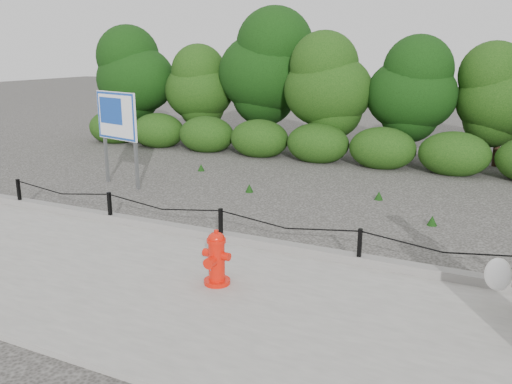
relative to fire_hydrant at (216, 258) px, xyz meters
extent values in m
plane|color=#2D2B28|center=(-0.84, 1.60, -0.47)|extent=(90.00, 90.00, 0.00)
cube|color=gray|center=(-0.84, -0.40, -0.43)|extent=(14.00, 4.00, 0.08)
cube|color=slate|center=(-0.84, 1.65, -0.32)|extent=(14.00, 0.22, 0.14)
cube|color=black|center=(-5.84, 1.60, -0.09)|extent=(0.06, 0.06, 0.60)
cube|color=black|center=(-3.34, 1.60, -0.09)|extent=(0.06, 0.06, 0.60)
cube|color=black|center=(-0.84, 1.60, -0.09)|extent=(0.06, 0.06, 0.60)
cube|color=black|center=(1.66, 1.60, -0.09)|extent=(0.06, 0.06, 0.60)
cylinder|color=black|center=(-4.59, 1.60, 0.13)|extent=(2.50, 0.02, 0.02)
cylinder|color=black|center=(-2.09, 1.60, 0.13)|extent=(2.50, 0.02, 0.02)
cylinder|color=black|center=(0.41, 1.60, 0.13)|extent=(2.50, 0.02, 0.02)
cylinder|color=black|center=(2.91, 1.60, 0.13)|extent=(2.50, 0.02, 0.02)
cylinder|color=black|center=(-9.34, 10.20, 0.56)|extent=(0.18, 0.18, 2.06)
ellipsoid|color=#174610|center=(-9.34, 10.20, 2.00)|extent=(3.05, 2.64, 3.30)
cylinder|color=black|center=(-6.84, 10.60, 0.39)|extent=(0.18, 0.18, 1.73)
ellipsoid|color=#174610|center=(-6.84, 10.60, 1.60)|extent=(2.56, 2.21, 2.77)
cylinder|color=black|center=(-4.34, 11.00, 0.69)|extent=(0.18, 0.18, 2.32)
ellipsoid|color=#174610|center=(-4.34, 11.00, 2.32)|extent=(3.44, 2.97, 3.72)
cylinder|color=black|center=(-1.84, 10.20, 0.49)|extent=(0.18, 0.18, 1.92)
ellipsoid|color=#174610|center=(-1.84, 10.20, 1.83)|extent=(2.84, 2.45, 3.07)
cylinder|color=black|center=(0.66, 10.60, 0.45)|extent=(0.18, 0.18, 1.85)
ellipsoid|color=#174610|center=(0.66, 10.60, 1.75)|extent=(2.74, 2.37, 2.96)
cylinder|color=black|center=(3.16, 11.00, 0.41)|extent=(0.18, 0.18, 1.76)
ellipsoid|color=#174610|center=(3.16, 11.00, 1.64)|extent=(2.60, 2.25, 2.81)
cylinder|color=red|center=(0.00, 0.01, -0.36)|extent=(0.40, 0.40, 0.06)
cylinder|color=red|center=(0.00, 0.01, -0.04)|extent=(0.24, 0.24, 0.58)
cylinder|color=red|center=(0.00, 0.01, 0.27)|extent=(0.29, 0.29, 0.05)
ellipsoid|color=red|center=(0.00, 0.01, 0.30)|extent=(0.26, 0.26, 0.18)
cylinder|color=red|center=(0.00, 0.01, 0.40)|extent=(0.07, 0.07, 0.05)
cylinder|color=red|center=(-0.16, 0.02, 0.06)|extent=(0.11, 0.12, 0.12)
cylinder|color=red|center=(0.16, 0.00, 0.06)|extent=(0.11, 0.12, 0.12)
cylinder|color=red|center=(-0.01, -0.16, -0.01)|extent=(0.17, 0.13, 0.16)
cylinder|color=slate|center=(-0.03, -0.13, -0.09)|extent=(0.01, 0.06, 0.12)
ellipsoid|color=white|center=(3.67, 0.76, 0.16)|extent=(0.33, 0.25, 0.43)
cube|color=slate|center=(-5.87, 4.44, 0.71)|extent=(0.08, 0.08, 2.36)
cube|color=slate|center=(-4.67, 4.15, 0.71)|extent=(0.08, 0.08, 2.36)
cube|color=white|center=(-5.28, 4.25, 1.30)|extent=(1.45, 0.40, 1.18)
cube|color=#1640A0|center=(-5.29, 4.22, 1.30)|extent=(1.41, 0.35, 1.15)
cube|color=#1640A0|center=(-5.46, 4.26, 1.42)|extent=(0.86, 0.21, 0.65)
camera|label=1|loc=(3.70, -6.27, 2.92)|focal=38.00mm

